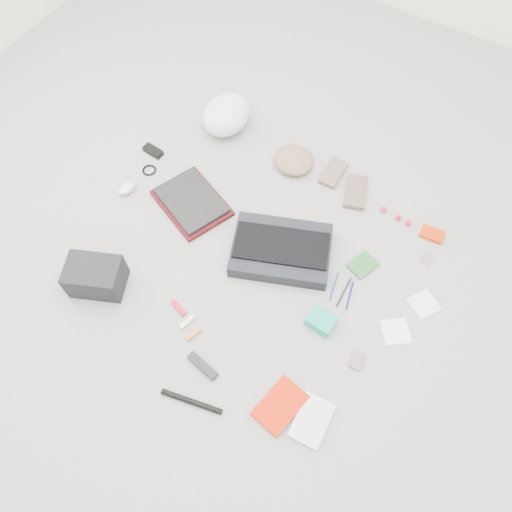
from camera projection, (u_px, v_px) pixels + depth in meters
The scene contains 33 objects.
ground_plane at pixel (256, 262), 2.22m from camera, with size 4.00×4.00×0.00m, color gray.
messenger_bag at pixel (281, 250), 2.21m from camera, with size 0.43×0.31×0.07m, color black.
bag_flap at pixel (281, 245), 2.18m from camera, with size 0.41×0.19×0.01m, color black.
laptop_sleeve at pixel (192, 203), 2.37m from camera, with size 0.35×0.26×0.02m, color #490C11.
laptop at pixel (191, 200), 2.35m from camera, with size 0.32×0.23×0.02m, color black.
bike_helmet at pixel (226, 115), 2.55m from camera, with size 0.23×0.28×0.17m, color white.
beanie at pixel (294, 160), 2.47m from camera, with size 0.20×0.19×0.07m, color #85684B.
mitten_left at pixel (333, 173), 2.45m from camera, with size 0.09×0.17×0.03m, color #6D5D4C.
mitten_right at pixel (356, 192), 2.40m from camera, with size 0.10×0.19×0.03m, color brown.
power_brick at pixel (153, 151), 2.52m from camera, with size 0.10×0.05×0.03m, color black.
cable_coil at pixel (149, 170), 2.47m from camera, with size 0.07×0.07×0.01m, color black.
mouse at pixel (127, 188), 2.40m from camera, with size 0.06×0.10×0.04m, color silver.
camera_bag at pixel (96, 276), 2.10m from camera, with size 0.23×0.16×0.15m, color black.
multitool at pixel (179, 308), 2.11m from camera, with size 0.08×0.02×0.01m, color #A41123.
toiletry_tube_white at pixel (187, 322), 2.07m from camera, with size 0.02×0.02×0.08m, color silver.
toiletry_tube_orange at pixel (193, 334), 2.04m from camera, with size 0.02×0.02×0.07m, color orange.
u_lock at pixel (203, 366), 1.98m from camera, with size 0.14×0.03×0.03m, color black.
bike_pump at pixel (192, 402), 1.91m from camera, with size 0.02×0.02×0.25m, color black.
book_red at pixel (280, 406), 1.90m from camera, with size 0.13×0.20×0.02m, color red.
book_white at pixel (312, 420), 1.88m from camera, with size 0.12×0.18×0.02m, color silver.
notepad at pixel (363, 265), 2.21m from camera, with size 0.09×0.12×0.01m, color #245D28.
pen_blue at pixel (334, 287), 2.16m from camera, with size 0.01×0.01×0.14m, color navy.
pen_black at pixel (344, 292), 2.14m from camera, with size 0.01×0.01×0.15m, color black.
pen_navy at pixel (350, 296), 2.14m from camera, with size 0.01×0.01×0.14m, color #110A76.
accordion_wallet at pixel (321, 321), 2.05m from camera, with size 0.11×0.09×0.05m, color #0E9E8E.
card_deck at pixel (357, 361), 1.99m from camera, with size 0.05×0.07×0.01m, color gray.
napkin_top at pixel (424, 304), 2.12m from camera, with size 0.11×0.11×0.01m, color silver.
napkin_bottom at pixel (396, 332), 2.06m from camera, with size 0.11×0.11×0.01m, color white.
lollipop_a at pixel (384, 209), 2.35m from camera, with size 0.03×0.03×0.03m, color #B62033.
lollipop_b at pixel (398, 218), 2.32m from camera, with size 0.03×0.03×0.03m, color red.
lollipop_c at pixel (408, 223), 2.31m from camera, with size 0.03×0.03×0.03m, color red.
altoids_tin at pixel (432, 234), 2.28m from camera, with size 0.11×0.07×0.02m, color red.
stamp_sheet at pixel (428, 258), 2.23m from camera, with size 0.05×0.06×0.00m, color gray.
Camera 1 is at (0.55, -0.92, 1.95)m, focal length 35.00 mm.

